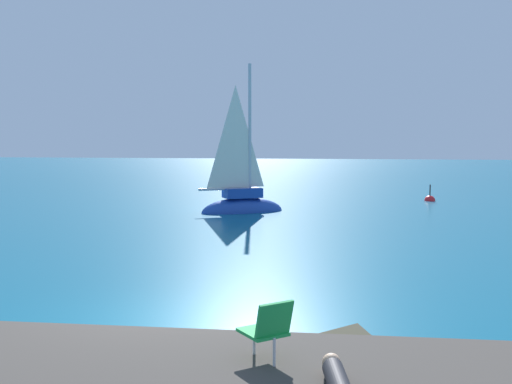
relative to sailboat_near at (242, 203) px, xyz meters
The scene contains 6 objects.
ground_plane 15.99m from the sailboat_near, 84.70° to the right, with size 160.00×160.00×0.00m, color #0F5675.
boulder_seaward 18.50m from the sailboat_near, 77.19° to the right, with size 0.72×0.57×0.39m, color #483D3C.
boulder_inland 18.52m from the sailboat_near, 76.94° to the right, with size 1.51×1.21×0.83m, color #454130.
sailboat_near is the anchor object (origin of this frame).
beach_chair 19.24m from the sailboat_near, 79.76° to the right, with size 0.75×0.76×0.80m.
marker_buoy 10.73m from the sailboat_near, 33.66° to the left, with size 0.56×0.56×1.13m.
Camera 1 is at (2.78, -10.09, 3.34)m, focal length 42.13 mm.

